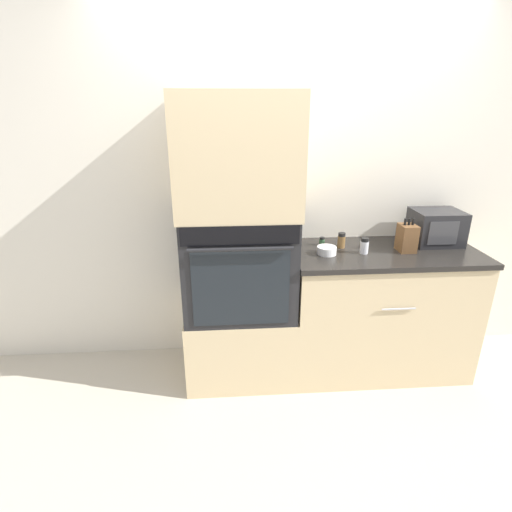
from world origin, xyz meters
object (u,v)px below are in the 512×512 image
at_px(microwave, 436,227).
at_px(condiment_jar_far, 364,246).
at_px(wall_oven, 239,262).
at_px(condiment_jar_near, 341,240).
at_px(condiment_jar_mid, 322,242).
at_px(bowl, 327,250).
at_px(knife_block, 407,238).

bearing_deg(microwave, condiment_jar_far, -163.73).
relative_size(wall_oven, condiment_jar_far, 6.72).
relative_size(wall_oven, condiment_jar_near, 6.83).
bearing_deg(microwave, condiment_jar_near, -176.61).
distance_m(microwave, condiment_jar_mid, 0.81).
bearing_deg(condiment_jar_near, condiment_jar_far, -45.92).
height_order(microwave, condiment_jar_mid, microwave).
bearing_deg(bowl, condiment_jar_far, -0.66).
bearing_deg(bowl, wall_oven, 176.15).
xyz_separation_m(condiment_jar_near, condiment_jar_mid, (-0.12, 0.05, -0.02)).
relative_size(microwave, bowl, 2.57).
height_order(knife_block, condiment_jar_mid, knife_block).
bearing_deg(knife_block, bowl, -177.59).
xyz_separation_m(wall_oven, condiment_jar_near, (0.71, 0.08, 0.11)).
relative_size(bowl, condiment_jar_far, 1.19).
bearing_deg(knife_block, condiment_jar_mid, 164.93).
bearing_deg(condiment_jar_far, bowl, 179.34).
distance_m(wall_oven, bowl, 0.59).
relative_size(bowl, condiment_jar_near, 1.21).
relative_size(wall_oven, bowl, 5.64).
height_order(bowl, condiment_jar_near, condiment_jar_near).
bearing_deg(microwave, wall_oven, -174.96).
bearing_deg(wall_oven, condiment_jar_near, 6.61).
xyz_separation_m(microwave, knife_block, (-0.27, -0.14, -0.03)).
height_order(microwave, bowl, microwave).
xyz_separation_m(bowl, condiment_jar_near, (0.13, 0.12, 0.03)).
bearing_deg(condiment_jar_far, wall_oven, 177.12).
distance_m(microwave, bowl, 0.84).
xyz_separation_m(bowl, condiment_jar_mid, (0.01, 0.17, 0.00)).
distance_m(microwave, condiment_jar_near, 0.69).
distance_m(wall_oven, condiment_jar_near, 0.72).
height_order(wall_oven, knife_block, wall_oven).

